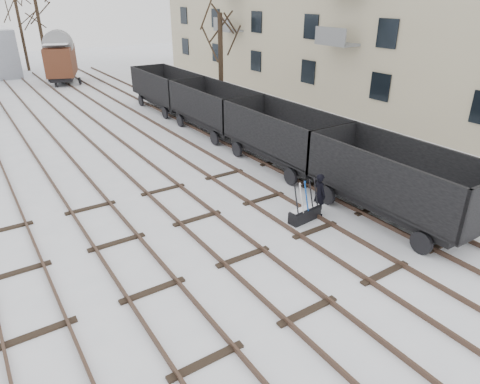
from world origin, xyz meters
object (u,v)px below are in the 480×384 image
object	(u,v)px
worker	(319,194)
ground_frame	(305,213)
box_van_wagon	(61,60)
freight_wagon_a	(394,192)

from	to	relation	value
worker	ground_frame	bearing A→B (deg)	105.16
worker	box_van_wagon	xyz separation A→B (m)	(-1.75, 31.75, 1.27)
worker	box_van_wagon	distance (m)	31.83
ground_frame	freight_wagon_a	xyz separation A→B (m)	(2.79, -1.57, 0.74)
freight_wagon_a	box_van_wagon	distance (m)	33.65
ground_frame	box_van_wagon	bearing A→B (deg)	86.08
freight_wagon_a	ground_frame	bearing A→B (deg)	150.67
worker	freight_wagon_a	world-z (taller)	freight_wagon_a
worker	box_van_wagon	world-z (taller)	box_van_wagon
ground_frame	worker	bearing A→B (deg)	1.88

